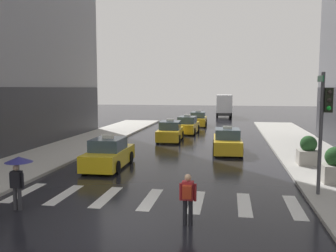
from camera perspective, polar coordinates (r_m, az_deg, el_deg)
The scene contains 13 objects.
ground_plane at distance 11.52m, azimuth -6.21°, elevation -16.05°, with size 160.00×160.00×0.00m, color black.
crosswalk_markings at distance 14.26m, azimuth -2.81°, elevation -11.61°, with size 11.30×2.80×0.01m.
traffic_light_pole at distance 15.06m, azimuth 23.72°, elevation 1.46°, with size 0.44×0.84×4.80m.
taxi_lead at distance 19.84m, azimuth -9.45°, elevation -4.49°, with size 2.00×4.57×1.80m.
taxi_second at distance 24.43m, azimuth 9.45°, elevation -2.50°, with size 2.06×4.60×1.80m.
taxi_third at distance 29.50m, azimuth 0.37°, elevation -0.95°, with size 2.05×4.60×1.80m.
taxi_fourth at distance 34.51m, azimuth 3.13°, elevation 0.06°, with size 2.08×4.61×1.80m.
taxi_fifth at distance 41.11m, azimuth 4.84°, elevation 1.02°, with size 2.01×4.58×1.80m.
box_truck at distance 54.00m, azimuth 8.96°, elevation 3.37°, with size 2.44×7.60×3.35m.
pedestrian_with_umbrella at distance 13.71m, azimuth -22.87°, elevation -6.27°, with size 0.96×0.96×1.94m.
pedestrian_with_backpack at distance 11.43m, azimuth 3.18°, elevation -11.04°, with size 0.55×0.43×1.65m.
planter_near_corner at distance 17.58m, azimuth 25.15°, elevation -5.86°, with size 1.10×1.10×1.60m.
planter_mid_block at distance 21.03m, azimuth 21.52°, elevation -3.83°, with size 1.10×1.10×1.60m.
Camera 1 is at (2.99, -10.25, 4.33)m, focal length 38.09 mm.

